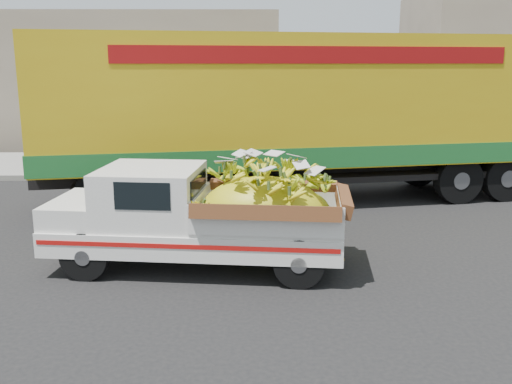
{
  "coord_description": "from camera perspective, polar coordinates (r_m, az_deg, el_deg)",
  "views": [
    {
      "loc": [
        -0.02,
        -8.44,
        3.2
      ],
      "look_at": [
        0.08,
        0.7,
        1.12
      ],
      "focal_mm": 40.0,
      "sensor_mm": 36.0,
      "label": 1
    }
  ],
  "objects": [
    {
      "name": "curb",
      "position": [
        15.95,
        -0.54,
        1.54
      ],
      "size": [
        60.0,
        0.25,
        0.15
      ],
      "primitive_type": "cube",
      "color": "gray",
      "rests_on": "ground"
    },
    {
      "name": "pickup_truck",
      "position": [
        8.95,
        -3.79,
        -2.33
      ],
      "size": [
        4.72,
        2.15,
        1.6
      ],
      "rotation": [
        0.0,
        0.0,
        -0.11
      ],
      "color": "black",
      "rests_on": "ground"
    },
    {
      "name": "sidewalk",
      "position": [
        18.02,
        -0.55,
        2.83
      ],
      "size": [
        60.0,
        4.0,
        0.14
      ],
      "primitive_type": "cube",
      "color": "gray",
      "rests_on": "ground"
    },
    {
      "name": "semi_trailer",
      "position": [
        13.3,
        4.71,
        8.14
      ],
      "size": [
        12.08,
        4.66,
        3.8
      ],
      "rotation": [
        0.0,
        0.0,
        0.19
      ],
      "color": "black",
      "rests_on": "ground"
    },
    {
      "name": "ground",
      "position": [
        9.03,
        -0.46,
        -7.91
      ],
      "size": [
        100.0,
        100.0,
        0.0
      ],
      "primitive_type": "plane",
      "color": "black",
      "rests_on": "ground"
    },
    {
      "name": "building_left",
      "position": [
        24.96,
        -19.61,
        10.5
      ],
      "size": [
        18.0,
        6.0,
        5.0
      ],
      "primitive_type": "cube",
      "color": "gray",
      "rests_on": "ground"
    }
  ]
}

